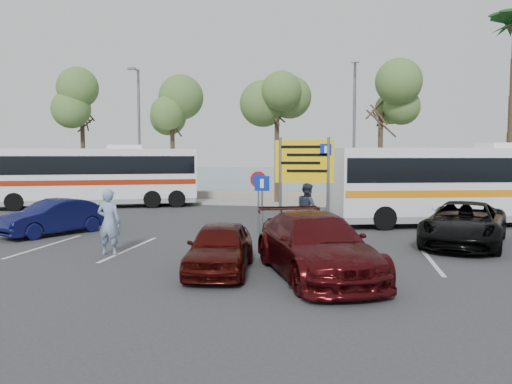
% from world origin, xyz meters
% --- Properties ---
extents(ground, '(120.00, 120.00, 0.00)m').
position_xyz_m(ground, '(0.00, 0.00, 0.00)').
color(ground, '#313134').
rests_on(ground, ground).
extents(kerb_strip, '(44.00, 2.40, 0.15)m').
position_xyz_m(kerb_strip, '(0.00, 14.00, 0.07)').
color(kerb_strip, gray).
rests_on(kerb_strip, ground).
extents(seawall, '(48.00, 0.80, 0.60)m').
position_xyz_m(seawall, '(0.00, 16.00, 0.30)').
color(seawall, gray).
rests_on(seawall, ground).
extents(sea, '(140.00, 140.00, 0.00)m').
position_xyz_m(sea, '(0.00, 60.00, 0.01)').
color(sea, '#466070').
rests_on(sea, ground).
extents(tree_far_left, '(3.20, 3.20, 7.60)m').
position_xyz_m(tree_far_left, '(-14.00, 14.00, 6.33)').
color(tree_far_left, '#382619').
rests_on(tree_far_left, kerb_strip).
extents(tree_left, '(3.20, 3.20, 7.20)m').
position_xyz_m(tree_left, '(-8.00, 14.00, 6.00)').
color(tree_left, '#382619').
rests_on(tree_left, kerb_strip).
extents(tree_mid, '(3.20, 3.20, 8.00)m').
position_xyz_m(tree_mid, '(-1.50, 14.00, 6.65)').
color(tree_mid, '#382619').
rests_on(tree_mid, kerb_strip).
extents(tree_right, '(3.20, 3.20, 7.40)m').
position_xyz_m(tree_right, '(4.50, 14.00, 6.17)').
color(tree_right, '#382619').
rests_on(tree_right, kerb_strip).
extents(street_lamp_left, '(0.45, 1.15, 8.01)m').
position_xyz_m(street_lamp_left, '(-10.00, 13.52, 4.60)').
color(street_lamp_left, slate).
rests_on(street_lamp_left, kerb_strip).
extents(street_lamp_right, '(0.45, 1.15, 8.01)m').
position_xyz_m(street_lamp_right, '(3.00, 13.52, 4.60)').
color(street_lamp_right, slate).
rests_on(street_lamp_right, kerb_strip).
extents(direction_sign, '(2.20, 0.12, 3.60)m').
position_xyz_m(direction_sign, '(1.00, 3.20, 2.43)').
color(direction_sign, slate).
rests_on(direction_sign, ground).
extents(sign_no_stop, '(0.60, 0.08, 2.35)m').
position_xyz_m(sign_no_stop, '(-0.60, 2.38, 1.58)').
color(sign_no_stop, slate).
rests_on(sign_no_stop, ground).
extents(sign_parking, '(0.50, 0.07, 2.25)m').
position_xyz_m(sign_parking, '(-0.20, 0.79, 1.47)').
color(sign_parking, slate).
rests_on(sign_parking, ground).
extents(lane_markings, '(12.02, 4.20, 0.01)m').
position_xyz_m(lane_markings, '(-1.14, -1.00, 0.00)').
color(lane_markings, silver).
rests_on(lane_markings, ground).
extents(coach_bus_left, '(11.33, 6.62, 3.52)m').
position_xyz_m(coach_bus_left, '(-11.40, 10.50, 1.63)').
color(coach_bus_left, white).
rests_on(coach_bus_left, ground).
extents(coach_bus_right, '(11.28, 5.18, 3.44)m').
position_xyz_m(coach_bus_right, '(7.50, 6.50, 1.60)').
color(coach_bus_right, white).
rests_on(coach_bus_right, ground).
extents(car_blue, '(2.99, 4.15, 1.30)m').
position_xyz_m(car_blue, '(-8.09, 1.21, 0.65)').
color(car_blue, '#0F1249').
rests_on(car_blue, ground).
extents(car_maroon, '(3.92, 5.61, 1.51)m').
position_xyz_m(car_maroon, '(1.84, -3.50, 0.75)').
color(car_maroon, '#470B0E').
rests_on(car_maroon, ground).
extents(car_red, '(1.87, 3.83, 1.26)m').
position_xyz_m(car_red, '(-0.56, -3.50, 0.63)').
color(car_red, '#3F0B09').
rests_on(car_red, ground).
extents(suv_black, '(3.81, 5.57, 1.42)m').
position_xyz_m(suv_black, '(6.35, 1.50, 0.71)').
color(suv_black, black).
rests_on(suv_black, ground).
extents(pedestrian_near, '(0.72, 0.47, 1.95)m').
position_xyz_m(pedestrian_near, '(-4.29, -2.00, 0.97)').
color(pedestrian_near, '#8094BB').
rests_on(pedestrian_near, ground).
extents(pedestrian_far, '(1.09, 1.16, 1.91)m').
position_xyz_m(pedestrian_far, '(1.16, 2.96, 0.95)').
color(pedestrian_far, '#2D3444').
rests_on(pedestrian_far, ground).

